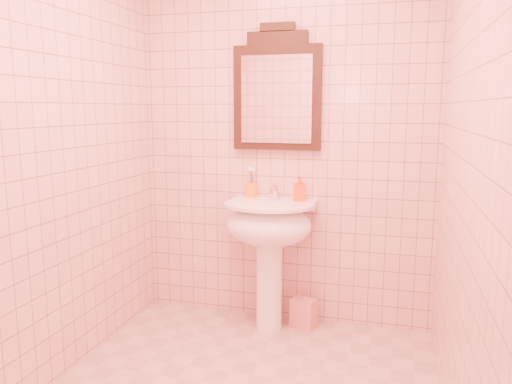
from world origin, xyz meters
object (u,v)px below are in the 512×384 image
(pedestal_sink, at_px, (269,233))
(towel, at_px, (304,313))
(soap_dispenser, at_px, (299,188))
(mirror, at_px, (277,92))
(toothbrush_cup, at_px, (251,190))

(pedestal_sink, height_order, towel, pedestal_sink)
(pedestal_sink, bearing_deg, towel, 23.50)
(soap_dispenser, bearing_deg, pedestal_sink, -157.05)
(pedestal_sink, bearing_deg, mirror, 90.00)
(pedestal_sink, xyz_separation_m, toothbrush_cup, (-0.17, 0.18, 0.25))
(toothbrush_cup, distance_m, towel, 0.91)
(pedestal_sink, distance_m, mirror, 0.93)
(soap_dispenser, xyz_separation_m, towel, (0.05, -0.03, -0.85))
(toothbrush_cup, height_order, soap_dispenser, toothbrush_cup)
(mirror, bearing_deg, pedestal_sink, -90.00)
(towel, bearing_deg, soap_dispenser, 143.85)
(toothbrush_cup, distance_m, soap_dispenser, 0.35)
(pedestal_sink, relative_size, mirror, 1.05)
(soap_dispenser, bearing_deg, mirror, 143.50)
(mirror, height_order, soap_dispenser, mirror)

